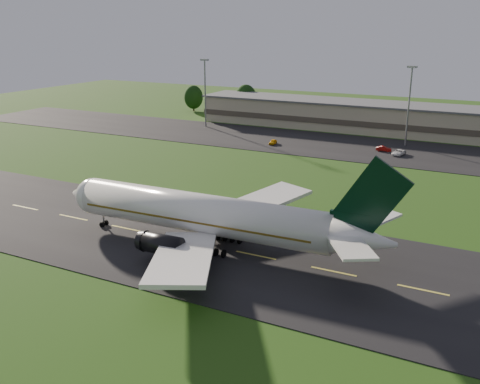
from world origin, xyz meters
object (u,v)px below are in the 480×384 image
at_px(light_mast_west, 205,85).
at_px(service_vehicle_b, 384,149).
at_px(airliner, 207,215).
at_px(light_mast_centre, 410,97).
at_px(service_vehicle_c, 399,152).
at_px(terminal, 422,121).
at_px(service_vehicle_a, 273,142).

relative_size(light_mast_west, service_vehicle_b, 5.50).
relative_size(airliner, light_mast_centre, 2.52).
xyz_separation_m(airliner, light_mast_centre, (12.68, 79.97, 8.08)).
bearing_deg(service_vehicle_b, service_vehicle_c, -125.85).
relative_size(light_mast_centre, service_vehicle_c, 4.39).
xyz_separation_m(light_mast_centre, service_vehicle_c, (0.61, -11.53, -11.99)).
distance_m(service_vehicle_b, service_vehicle_c, 4.81).
bearing_deg(service_vehicle_b, light_mast_west, 76.25).
height_order(terminal, light_mast_west, light_mast_west).
bearing_deg(light_mast_west, light_mast_centre, 0.00).
xyz_separation_m(service_vehicle_a, service_vehicle_b, (27.78, 5.04, -0.01)).
height_order(light_mast_centre, service_vehicle_b, light_mast_centre).
bearing_deg(terminal, airliner, -98.33).
bearing_deg(airliner, terminal, 79.61).
distance_m(service_vehicle_a, service_vehicle_c, 32.00).
bearing_deg(airliner, light_mast_centre, 78.93).
distance_m(terminal, light_mast_west, 64.10).
distance_m(light_mast_centre, service_vehicle_a, 36.35).
bearing_deg(terminal, service_vehicle_b, -101.01).
height_order(terminal, service_vehicle_c, terminal).
bearing_deg(service_vehicle_b, terminal, -15.67).
xyz_separation_m(light_mast_west, service_vehicle_c, (60.61, -11.53, -11.99)).
relative_size(service_vehicle_a, service_vehicle_c, 0.78).
relative_size(light_mast_west, light_mast_centre, 1.00).
distance_m(airliner, light_mast_west, 93.27).
bearing_deg(terminal, service_vehicle_c, -91.63).
bearing_deg(service_vehicle_c, light_mast_centre, 104.41).
height_order(terminal, service_vehicle_a, terminal).
distance_m(airliner, terminal, 97.18).
bearing_deg(service_vehicle_b, airliner, 167.97).
xyz_separation_m(terminal, service_vehicle_b, (-4.91, -25.22, -3.28)).
relative_size(airliner, terminal, 0.35).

